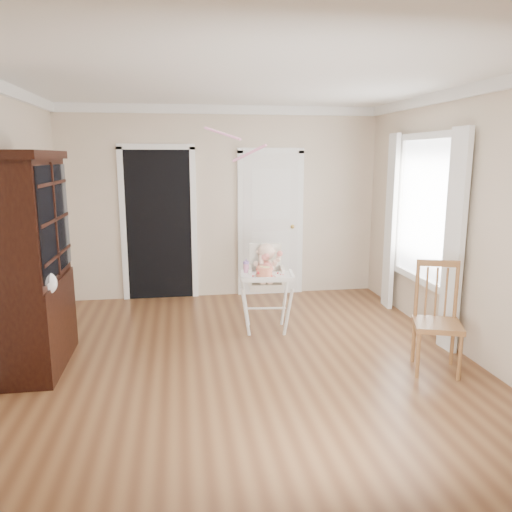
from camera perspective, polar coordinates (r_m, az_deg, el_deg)
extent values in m
plane|color=brown|center=(5.08, -1.12, -12.00)|extent=(5.00, 5.00, 0.00)
plane|color=white|center=(4.71, -1.25, 19.75)|extent=(5.00, 5.00, 0.00)
plane|color=beige|center=(7.18, -3.88, 6.03)|extent=(4.50, 0.00, 4.50)
plane|color=beige|center=(5.48, 22.87, 3.52)|extent=(0.00, 5.00, 5.00)
cube|color=black|center=(7.17, -11.03, 3.43)|extent=(0.90, 0.03, 2.10)
cube|color=white|center=(7.20, -14.93, 3.29)|extent=(0.08, 0.05, 2.18)
cube|color=white|center=(7.17, -7.10, 3.54)|extent=(0.08, 0.05, 2.18)
cube|color=white|center=(7.11, -11.37, 12.16)|extent=(1.06, 0.05, 0.08)
cube|color=white|center=(7.28, 1.68, 3.55)|extent=(0.80, 0.05, 2.05)
cube|color=white|center=(7.22, -1.77, 3.48)|extent=(0.08, 0.05, 2.13)
cube|color=white|center=(7.38, 5.04, 3.62)|extent=(0.08, 0.05, 2.13)
sphere|color=gold|center=(7.32, 4.19, 3.37)|extent=(0.06, 0.06, 0.06)
cube|color=white|center=(6.16, 18.87, 5.04)|extent=(0.02, 1.20, 1.60)
cube|color=white|center=(6.12, 19.21, 12.87)|extent=(0.06, 1.36, 0.08)
cube|color=white|center=(5.47, 21.71, 1.48)|extent=(0.08, 0.28, 2.30)
cube|color=white|center=(6.85, 15.13, 3.72)|extent=(0.08, 0.28, 2.30)
cylinder|color=white|center=(5.65, -1.17, -6.58)|extent=(0.13, 0.11, 0.60)
cylinder|color=white|center=(5.67, 3.69, -6.51)|extent=(0.11, 0.13, 0.60)
cylinder|color=white|center=(6.07, -1.24, -5.31)|extent=(0.11, 0.13, 0.60)
cylinder|color=white|center=(6.09, 3.27, -5.25)|extent=(0.13, 0.11, 0.60)
cylinder|color=white|center=(5.82, 1.16, -5.99)|extent=(0.46, 0.08, 0.02)
cube|color=silver|center=(5.79, 1.15, -3.31)|extent=(0.42, 0.40, 0.08)
cube|color=silver|center=(5.75, -0.73, -2.18)|extent=(0.08, 0.34, 0.18)
cube|color=silver|center=(5.77, 3.03, -2.14)|extent=(0.08, 0.34, 0.18)
cube|color=silver|center=(5.90, 1.06, -0.65)|extent=(0.38, 0.10, 0.44)
cube|color=white|center=(5.52, 1.30, -2.39)|extent=(0.60, 0.46, 0.03)
cube|color=white|center=(5.33, 1.42, -2.67)|extent=(0.56, 0.09, 0.04)
ellipsoid|color=beige|center=(5.78, 1.14, -1.76)|extent=(0.25, 0.21, 0.28)
sphere|color=beige|center=(5.73, 1.14, 0.47)|extent=(0.22, 0.22, 0.20)
sphere|color=red|center=(5.71, 1.17, -1.32)|extent=(0.14, 0.14, 0.14)
sphere|color=red|center=(5.66, 0.94, -0.15)|extent=(0.07, 0.07, 0.07)
sphere|color=red|center=(5.67, 2.75, 0.28)|extent=(0.07, 0.07, 0.07)
cylinder|color=silver|center=(5.49, 0.96, -2.27)|extent=(0.23, 0.23, 0.01)
cylinder|color=red|center=(5.48, 0.96, -1.75)|extent=(0.18, 0.18, 0.10)
cylinder|color=#F2E08C|center=(5.45, 1.18, -1.36)|extent=(0.08, 0.08, 0.02)
cylinder|color=pink|center=(5.65, -1.13, -1.39)|extent=(0.06, 0.06, 0.10)
cylinder|color=#8763AE|center=(5.64, -1.13, -0.76)|extent=(0.07, 0.07, 0.03)
cone|color=#8763AE|center=(5.63, -1.14, -0.45)|extent=(0.02, 0.02, 0.04)
cube|color=black|center=(5.27, -23.64, -7.11)|extent=(0.48, 1.15, 0.86)
cube|color=black|center=(5.06, -24.54, 3.75)|extent=(0.44, 1.15, 1.15)
cube|color=black|center=(4.73, -22.77, 3.43)|extent=(0.02, 0.50, 1.00)
cube|color=black|center=(5.28, -21.32, 4.28)|extent=(0.02, 0.50, 1.00)
cube|color=black|center=(5.03, -25.10, 10.45)|extent=(0.52, 1.22, 0.08)
ellipsoid|color=white|center=(4.78, -22.87, -2.91)|extent=(0.19, 0.15, 0.21)
cube|color=brown|center=(5.02, 20.03, -7.44)|extent=(0.54, 0.54, 0.05)
cylinder|color=brown|center=(4.90, 18.05, -10.59)|extent=(0.04, 0.04, 0.45)
cylinder|color=brown|center=(4.96, 22.28, -10.62)|extent=(0.04, 0.04, 0.45)
cylinder|color=brown|center=(5.24, 17.57, -9.13)|extent=(0.04, 0.04, 0.45)
cylinder|color=brown|center=(5.29, 21.52, -9.18)|extent=(0.04, 0.04, 0.45)
cylinder|color=brown|center=(5.09, 17.90, -3.60)|extent=(0.04, 0.04, 0.59)
cylinder|color=brown|center=(5.15, 21.92, -3.71)|extent=(0.04, 0.04, 0.59)
cube|color=brown|center=(5.06, 20.12, -0.78)|extent=(0.37, 0.17, 0.06)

